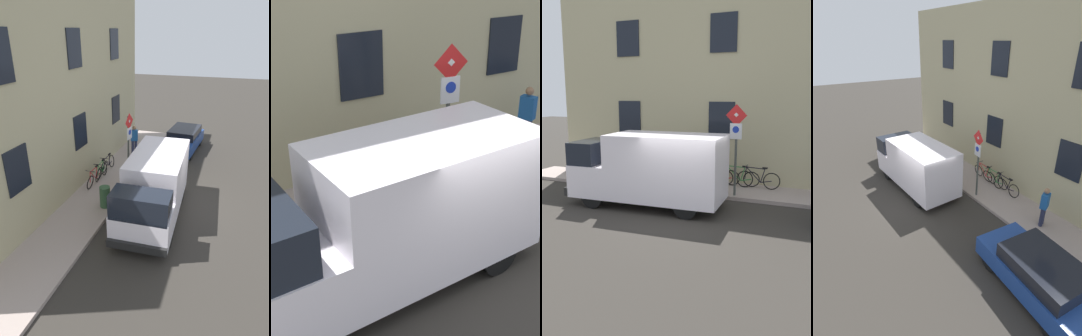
% 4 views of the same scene
% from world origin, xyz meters
% --- Properties ---
extents(ground_plane, '(80.00, 80.00, 0.00)m').
position_xyz_m(ground_plane, '(0.00, 0.00, 0.00)').
color(ground_plane, '#312D28').
extents(sidewalk_slab, '(2.15, 17.75, 0.14)m').
position_xyz_m(sidewalk_slab, '(3.34, 0.00, 0.07)').
color(sidewalk_slab, '#A6948B').
rests_on(sidewalk_slab, ground_plane).
extents(sign_post_stacked, '(0.18, 0.56, 3.20)m').
position_xyz_m(sign_post_stacked, '(2.48, -1.07, 2.30)').
color(sign_post_stacked, '#474C47').
rests_on(sign_post_stacked, sidewalk_slab).
extents(delivery_van, '(2.23, 5.41, 2.50)m').
position_xyz_m(delivery_van, '(0.57, 1.40, 1.33)').
color(delivery_van, white).
rests_on(delivery_van, ground_plane).
extents(bicycle_black, '(0.46, 1.71, 0.89)m').
position_xyz_m(bicycle_black, '(3.86, -1.68, 0.51)').
color(bicycle_black, black).
rests_on(bicycle_black, sidewalk_slab).
extents(bicycle_green, '(0.46, 1.72, 0.89)m').
position_xyz_m(bicycle_green, '(3.86, -0.89, 0.51)').
color(bicycle_green, black).
rests_on(bicycle_green, sidewalk_slab).
extents(bicycle_red, '(0.46, 1.71, 0.89)m').
position_xyz_m(bicycle_red, '(3.86, -0.09, 0.51)').
color(bicycle_red, black).
rests_on(bicycle_red, sidewalk_slab).
extents(pedestrian, '(0.47, 0.39, 1.72)m').
position_xyz_m(pedestrian, '(3.29, -4.33, 1.07)').
color(pedestrian, '#262B47').
rests_on(pedestrian, sidewalk_slab).
extents(litter_bin, '(0.44, 0.44, 0.90)m').
position_xyz_m(litter_bin, '(2.61, 1.61, 0.59)').
color(litter_bin, '#2D5133').
rests_on(litter_bin, sidewalk_slab).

